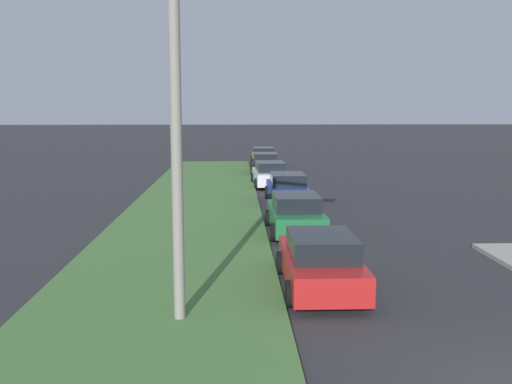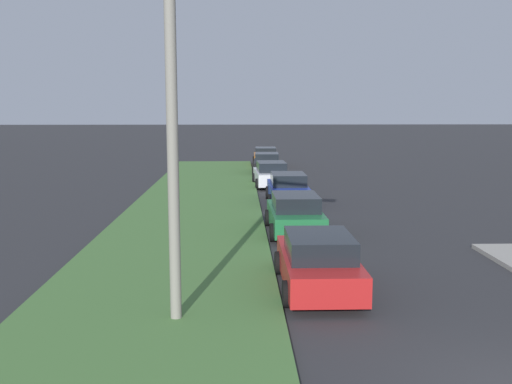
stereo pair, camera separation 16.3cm
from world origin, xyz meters
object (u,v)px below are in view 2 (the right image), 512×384
(parked_car_white, at_px, (271,174))
(streetlight, at_px, (188,118))
(parked_car_green, at_px, (295,214))
(parked_car_orange, at_px, (265,157))
(parked_car_black, at_px, (267,164))
(parked_car_red, at_px, (318,262))
(parked_car_blue, at_px, (288,189))

(parked_car_white, distance_m, streetlight, 22.11)
(parked_car_green, height_order, parked_car_orange, same)
(parked_car_black, height_order, streetlight, streetlight)
(parked_car_green, distance_m, parked_car_orange, 24.93)
(parked_car_red, bearing_deg, parked_car_black, -0.10)
(parked_car_green, relative_size, parked_car_white, 0.99)
(parked_car_green, relative_size, parked_car_black, 0.99)
(parked_car_white, height_order, parked_car_black, same)
(parked_car_green, distance_m, parked_car_blue, 6.74)
(parked_car_blue, distance_m, parked_car_black, 12.51)
(parked_car_black, xyz_separation_m, streetlight, (-28.14, 3.00, 3.67))
(parked_car_blue, height_order, parked_car_orange, same)
(parked_car_green, bearing_deg, parked_car_white, 0.08)
(parked_car_black, bearing_deg, streetlight, 176.54)
(parked_car_red, height_order, parked_car_blue, same)
(parked_car_black, distance_m, streetlight, 28.54)
(parked_car_green, height_order, parked_car_white, same)
(parked_car_green, xyz_separation_m, parked_car_orange, (24.93, -0.08, 0.00))
(parked_car_blue, distance_m, parked_car_white, 5.98)
(parked_car_red, height_order, streetlight, streetlight)
(parked_car_red, height_order, parked_car_orange, same)
(parked_car_red, relative_size, streetlight, 0.57)
(parked_car_black, bearing_deg, parked_car_orange, 0.88)
(parked_car_black, xyz_separation_m, parked_car_orange, (5.70, -0.17, 0.00))
(parked_car_green, distance_m, streetlight, 10.12)
(parked_car_blue, height_order, parked_car_black, same)
(parked_car_red, relative_size, parked_car_green, 1.00)
(parked_car_green, xyz_separation_m, streetlight, (-8.90, 3.09, 3.67))
(parked_car_white, bearing_deg, parked_car_blue, -177.86)
(parked_car_green, bearing_deg, parked_car_orange, -0.84)
(parked_car_red, bearing_deg, streetlight, 126.72)
(parked_car_blue, bearing_deg, parked_car_white, 4.77)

